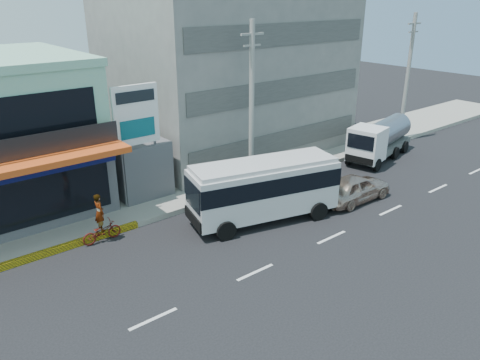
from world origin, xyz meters
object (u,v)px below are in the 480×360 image
object	(u,v)px
satellite_dish	(132,137)
tanker_truck	(379,139)
minibus	(264,186)
sedan	(355,188)
utility_pole_far	(407,78)
concrete_building	(227,56)
billboard	(136,122)
motorcycle_rider	(101,226)
utility_pole_near	(252,107)

from	to	relation	value
satellite_dish	tanker_truck	xyz separation A→B (m)	(16.85, -5.16, -2.07)
minibus	sedan	size ratio (longest dim) A/B	1.72
utility_pole_far	sedan	world-z (taller)	utility_pole_far
concrete_building	sedan	size ratio (longest dim) A/B	3.35
concrete_building	satellite_dish	world-z (taller)	concrete_building
minibus	sedan	bearing A→B (deg)	-14.42
utility_pole_far	minibus	distance (m)	18.98
billboard	minibus	bearing A→B (deg)	-53.17
satellite_dish	billboard	size ratio (longest dim) A/B	0.22
tanker_truck	motorcycle_rider	world-z (taller)	tanker_truck
concrete_building	minibus	bearing A→B (deg)	-119.07
concrete_building	sedan	distance (m)	14.28
minibus	utility_pole_far	bearing A→B (deg)	11.64
tanker_truck	utility_pole_far	bearing A→B (deg)	16.85
concrete_building	billboard	xyz separation A→B (m)	(-10.50, -5.80, -2.07)
utility_pole_near	motorcycle_rider	xyz separation A→B (m)	(-10.00, -0.60, -4.32)
satellite_dish	sedan	bearing A→B (deg)	-43.18
tanker_truck	satellite_dish	bearing A→B (deg)	162.97
sedan	motorcycle_rider	xyz separation A→B (m)	(-13.44, 4.66, 0.01)
concrete_building	tanker_truck	bearing A→B (deg)	-53.21
billboard	utility_pole_far	xyz separation A→B (m)	(22.50, -1.80, 0.22)
concrete_building	utility_pole_far	xyz separation A→B (m)	(12.00, -7.60, -1.85)
satellite_dish	tanker_truck	bearing A→B (deg)	-17.03
billboard	utility_pole_near	world-z (taller)	utility_pole_near
billboard	motorcycle_rider	distance (m)	5.90
utility_pole_near	utility_pole_far	bearing A→B (deg)	0.00
satellite_dish	sedan	distance (m)	13.24
satellite_dish	billboard	world-z (taller)	billboard
concrete_building	satellite_dish	bearing A→B (deg)	-158.20
billboard	concrete_building	bearing A→B (deg)	28.92
satellite_dish	utility_pole_near	bearing A→B (deg)	-30.96
billboard	motorcycle_rider	size ratio (longest dim) A/B	2.76
billboard	tanker_truck	size ratio (longest dim) A/B	0.93
satellite_dish	billboard	distance (m)	2.31
billboard	motorcycle_rider	world-z (taller)	billboard
utility_pole_far	minibus	world-z (taller)	utility_pole_far
utility_pole_far	tanker_truck	distance (m)	6.50
billboard	utility_pole_far	bearing A→B (deg)	-4.57
satellite_dish	sedan	size ratio (longest dim) A/B	0.31
concrete_building	tanker_truck	distance (m)	12.69
satellite_dish	motorcycle_rider	size ratio (longest dim) A/B	0.60
utility_pole_near	utility_pole_far	distance (m)	16.00
satellite_dish	minibus	size ratio (longest dim) A/B	0.18
tanker_truck	motorcycle_rider	xyz separation A→B (m)	(-20.85, 0.96, -0.68)
concrete_building	satellite_dish	distance (m)	11.30
concrete_building	utility_pole_far	world-z (taller)	concrete_building
concrete_building	sedan	xyz separation A→B (m)	(-0.56, -12.86, -6.19)
tanker_truck	billboard	bearing A→B (deg)	169.04
minibus	satellite_dish	bearing A→B (deg)	116.49
concrete_building	billboard	size ratio (longest dim) A/B	2.32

